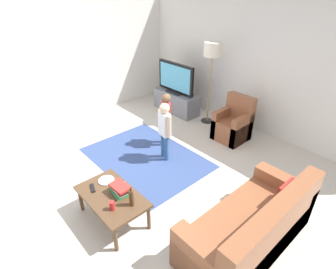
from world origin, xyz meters
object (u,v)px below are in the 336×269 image
object	(u,v)px
book_stack	(121,189)
child_center	(165,127)
plate	(106,180)
coffee_table	(112,198)
couch	(254,230)
bottle	(131,198)
child_near_tv	(166,115)
tv_stand	(176,102)
tv_remote	(93,188)
floor_lamp	(212,54)
soda_can	(112,206)
armchair	(234,125)
tv	(176,78)

from	to	relation	value
book_stack	child_center	bearing A→B (deg)	116.56
plate	coffee_table	bearing A→B (deg)	-18.45
couch	bottle	size ratio (longest dim) A/B	6.24
couch	child_near_tv	world-z (taller)	child_near_tv
tv_stand	child_center	world-z (taller)	child_center
couch	book_stack	size ratio (longest dim) A/B	6.19
plate	tv_remote	bearing A→B (deg)	-84.88
floor_lamp	bottle	size ratio (longest dim) A/B	6.17
tv_stand	plate	xyz separation A→B (m)	(1.70, -2.94, 0.18)
bottle	tv_stand	bearing A→B (deg)	128.25
book_stack	tv_remote	bearing A→B (deg)	-144.07
tv_remote	soda_can	size ratio (longest dim) A/B	1.42
armchair	book_stack	bearing A→B (deg)	-84.12
floor_lamp	child_near_tv	distance (m)	1.64
plate	book_stack	bearing A→B (deg)	2.91
child_center	soda_can	world-z (taller)	child_center
armchair	child_near_tv	bearing A→B (deg)	-122.68
armchair	coffee_table	size ratio (longest dim) A/B	0.90
book_stack	soda_can	xyz separation A→B (m)	(0.17, -0.24, -0.01)
coffee_table	tv_remote	distance (m)	0.31
child_near_tv	bottle	size ratio (longest dim) A/B	3.66
couch	floor_lamp	bearing A→B (deg)	139.94
armchair	floor_lamp	xyz separation A→B (m)	(-0.85, 0.19, 1.25)
tv_stand	armchair	distance (m)	1.75
armchair	plate	world-z (taller)	armchair
floor_lamp	soda_can	bearing A→B (deg)	-68.27
tv	soda_can	distance (m)	3.86
bottle	armchair	bearing A→B (deg)	101.10
tv_stand	bottle	world-z (taller)	bottle
bottle	plate	size ratio (longest dim) A/B	1.31
tv	book_stack	world-z (taller)	tv
floor_lamp	tv_remote	world-z (taller)	floor_lamp
coffee_table	child_center	bearing A→B (deg)	113.14
child_center	plate	distance (m)	1.43
armchair	child_center	bearing A→B (deg)	-103.97
tv_stand	couch	bearing A→B (deg)	-30.19
couch	tv_remote	bearing A→B (deg)	-147.69
armchair	coffee_table	xyz separation A→B (m)	(0.25, -3.00, 0.07)
armchair	tv_remote	world-z (taller)	armchair
armchair	bottle	xyz separation A→B (m)	(0.57, -2.90, 0.24)
tv_stand	tv	size ratio (longest dim) A/B	1.09
tv_stand	soda_can	distance (m)	3.87
tv	child_center	bearing A→B (deg)	-48.51
armchair	plate	size ratio (longest dim) A/B	4.09
couch	tv_remote	xyz separation A→B (m)	(-1.78, -1.13, 0.14)
book_stack	bottle	bearing A→B (deg)	-3.72
soda_can	child_near_tv	bearing A→B (deg)	121.91
couch	child_center	xyz separation A→B (m)	(-2.13, 0.47, 0.37)
tv_stand	armchair	xyz separation A→B (m)	(1.75, -0.04, 0.05)
tv_stand	book_stack	distance (m)	3.57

